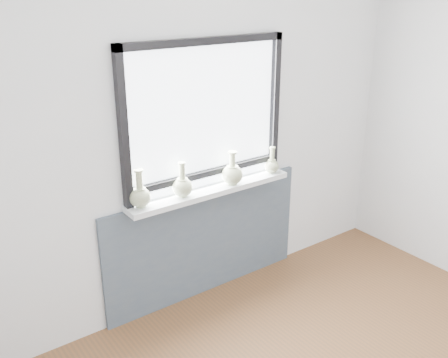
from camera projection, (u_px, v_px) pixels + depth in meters
back_wall at (203, 131)px, 3.53m from camera, size 3.60×0.02×2.60m
apron_panel at (206, 242)px, 3.83m from camera, size 1.70×0.03×0.86m
windowsill at (211, 190)px, 3.61m from camera, size 1.32×0.18×0.04m
window at (205, 113)px, 3.45m from camera, size 1.30×0.06×1.05m
vase_a at (140, 195)px, 3.27m from camera, size 0.14×0.14×0.26m
vase_b at (183, 186)px, 3.44m from camera, size 0.14×0.14×0.25m
vase_c at (232, 173)px, 3.64m from camera, size 0.16×0.16×0.25m
vase_d at (272, 165)px, 3.87m from camera, size 0.11×0.11×0.21m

